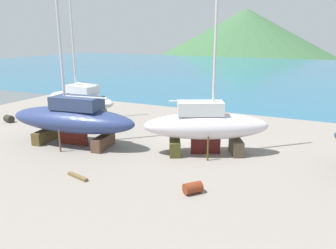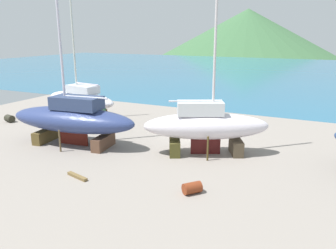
# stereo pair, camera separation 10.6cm
# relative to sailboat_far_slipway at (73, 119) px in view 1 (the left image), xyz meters

# --- Properties ---
(ground_plane) EXTENTS (49.48, 49.48, 0.00)m
(ground_plane) POSITION_rel_sailboat_far_slipway_xyz_m (7.58, 2.65, -1.98)
(ground_plane) COLOR gray
(sea_water) EXTENTS (174.45, 83.48, 0.01)m
(sea_water) POSITION_rel_sailboat_far_slipway_xyz_m (7.58, 56.75, -1.98)
(sea_water) COLOR #276386
(sea_water) RESTS_ON ground
(headland_hill) EXTENTS (141.50, 141.50, 37.34)m
(headland_hill) POSITION_rel_sailboat_far_slipway_xyz_m (-19.19, 138.99, -1.98)
(headland_hill) COLOR #3A633C
(headland_hill) RESTS_ON ground
(sailboat_far_slipway) EXTENTS (10.10, 4.10, 15.18)m
(sailboat_far_slipway) POSITION_rel_sailboat_far_slipway_xyz_m (0.00, 0.00, 0.00)
(sailboat_far_slipway) COLOR brown
(sailboat_far_slipway) RESTS_ON ground
(sailboat_large_starboard) EXTENTS (8.47, 3.84, 12.63)m
(sailboat_large_starboard) POSITION_rel_sailboat_far_slipway_xyz_m (-4.29, 6.04, -0.02)
(sailboat_large_starboard) COLOR brown
(sailboat_large_starboard) RESTS_ON ground
(sailboat_small_center) EXTENTS (8.45, 5.63, 15.21)m
(sailboat_small_center) POSITION_rel_sailboat_far_slipway_xyz_m (9.31, 2.28, 0.05)
(sailboat_small_center) COLOR #483C2C
(sailboat_small_center) RESTS_ON ground
(worker) EXTENTS (0.27, 0.46, 1.70)m
(worker) POSITION_rel_sailboat_far_slipway_xyz_m (-1.49, 5.67, -1.10)
(worker) COLOR #376A43
(worker) RESTS_ON ground
(barrel_tar_black) EXTENTS (0.61, 0.87, 0.53)m
(barrel_tar_black) POSITION_rel_sailboat_far_slipway_xyz_m (9.97, 7.65, -1.72)
(barrel_tar_black) COLOR #385371
(barrel_tar_black) RESTS_ON ground
(barrel_rust_mid) EXTENTS (0.92, 0.67, 0.61)m
(barrel_rust_mid) POSITION_rel_sailboat_far_slipway_xyz_m (4.99, 9.73, -1.68)
(barrel_rust_mid) COLOR brown
(barrel_rust_mid) RESTS_ON ground
(barrel_tipped_center) EXTENTS (1.05, 1.09, 0.59)m
(barrel_tipped_center) POSITION_rel_sailboat_far_slipway_xyz_m (10.68, -3.51, -1.69)
(barrel_tipped_center) COLOR maroon
(barrel_tipped_center) RESTS_ON ground
(barrel_tipped_right) EXTENTS (0.94, 0.81, 0.66)m
(barrel_tipped_right) POSITION_rel_sailboat_far_slipway_xyz_m (-9.80, 2.55, -1.65)
(barrel_tipped_right) COLOR #2B2B1F
(barrel_tipped_right) RESTS_ON ground
(timber_short_skew) EXTENTS (1.61, 0.62, 0.16)m
(timber_short_skew) POSITION_rel_sailboat_far_slipway_xyz_m (4.10, -4.55, -1.90)
(timber_short_skew) COLOR brown
(timber_short_skew) RESTS_ON ground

